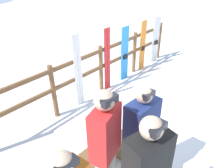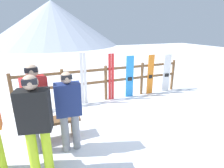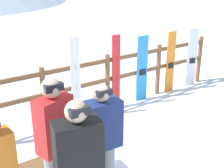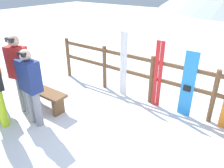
{
  "view_description": "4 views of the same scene",
  "coord_description": "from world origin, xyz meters",
  "px_view_note": "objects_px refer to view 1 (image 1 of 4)",
  "views": [
    {
      "loc": [
        -3.48,
        -1.33,
        2.94
      ],
      "look_at": [
        -0.86,
        0.91,
        0.96
      ],
      "focal_mm": 35.0,
      "sensor_mm": 36.0,
      "label": 1
    },
    {
      "loc": [
        -1.9,
        -3.29,
        2.37
      ],
      "look_at": [
        -0.14,
        1.1,
        0.85
      ],
      "focal_mm": 28.0,
      "sensor_mm": 36.0,
      "label": 2
    },
    {
      "loc": [
        -3.32,
        -3.01,
        2.96
      ],
      "look_at": [
        -0.44,
        1.21,
        0.92
      ],
      "focal_mm": 50.0,
      "sensor_mm": 36.0,
      "label": 3
    },
    {
      "loc": [
        1.99,
        -2.36,
        2.78
      ],
      "look_at": [
        -0.41,
        0.98,
        0.78
      ],
      "focal_mm": 35.0,
      "sensor_mm": 36.0,
      "label": 4
    }
  ],
  "objects_px": {
    "person_navy": "(141,132)",
    "ski_pair_red": "(107,60)",
    "snowboard_white": "(156,40)",
    "ski_pair_white": "(78,72)",
    "person_red": "(105,143)",
    "bench": "(98,158)",
    "snowboard_orange": "(143,46)",
    "snowboard_blue": "(125,54)"
  },
  "relations": [
    {
      "from": "person_red",
      "to": "person_navy",
      "type": "height_order",
      "value": "person_red"
    },
    {
      "from": "ski_pair_red",
      "to": "snowboard_white",
      "type": "distance_m",
      "value": 2.28
    },
    {
      "from": "ski_pair_red",
      "to": "snowboard_blue",
      "type": "relative_size",
      "value": 1.07
    },
    {
      "from": "person_red",
      "to": "snowboard_blue",
      "type": "relative_size",
      "value": 1.21
    },
    {
      "from": "bench",
      "to": "ski_pair_red",
      "type": "relative_size",
      "value": 0.78
    },
    {
      "from": "bench",
      "to": "ski_pair_red",
      "type": "xyz_separation_m",
      "value": [
        2.05,
        1.64,
        0.45
      ]
    },
    {
      "from": "snowboard_blue",
      "to": "snowboard_white",
      "type": "distance_m",
      "value": 1.58
    },
    {
      "from": "person_navy",
      "to": "snowboard_blue",
      "type": "bearing_deg",
      "value": 41.53
    },
    {
      "from": "person_red",
      "to": "snowboard_white",
      "type": "distance_m",
      "value": 4.98
    },
    {
      "from": "bench",
      "to": "snowboard_blue",
      "type": "xyz_separation_m",
      "value": [
        2.75,
        1.63,
        0.39
      ]
    },
    {
      "from": "person_red",
      "to": "snowboard_orange",
      "type": "height_order",
      "value": "person_red"
    },
    {
      "from": "person_navy",
      "to": "ski_pair_red",
      "type": "height_order",
      "value": "person_navy"
    },
    {
      "from": "ski_pair_white",
      "to": "ski_pair_red",
      "type": "height_order",
      "value": "ski_pair_white"
    },
    {
      "from": "snowboard_orange",
      "to": "snowboard_blue",
      "type": "bearing_deg",
      "value": 180.0
    },
    {
      "from": "ski_pair_red",
      "to": "snowboard_blue",
      "type": "xyz_separation_m",
      "value": [
        0.7,
        -0.0,
        -0.06
      ]
    },
    {
      "from": "snowboard_orange",
      "to": "person_navy",
      "type": "bearing_deg",
      "value": -146.83
    },
    {
      "from": "person_navy",
      "to": "ski_pair_white",
      "type": "bearing_deg",
      "value": 70.0
    },
    {
      "from": "person_red",
      "to": "ski_pair_red",
      "type": "distance_m",
      "value": 3.04
    },
    {
      "from": "ski_pair_white",
      "to": "snowboard_blue",
      "type": "height_order",
      "value": "ski_pair_white"
    },
    {
      "from": "ski_pair_white",
      "to": "snowboard_white",
      "type": "distance_m",
      "value": 3.22
    },
    {
      "from": "ski_pair_white",
      "to": "snowboard_white",
      "type": "relative_size",
      "value": 1.16
    },
    {
      "from": "person_navy",
      "to": "snowboard_blue",
      "type": "relative_size",
      "value": 1.1
    },
    {
      "from": "person_navy",
      "to": "snowboard_orange",
      "type": "relative_size",
      "value": 1.11
    },
    {
      "from": "bench",
      "to": "ski_pair_white",
      "type": "height_order",
      "value": "ski_pair_white"
    },
    {
      "from": "person_red",
      "to": "ski_pair_white",
      "type": "height_order",
      "value": "person_red"
    },
    {
      "from": "ski_pair_white",
      "to": "ski_pair_red",
      "type": "xyz_separation_m",
      "value": [
        0.94,
        0.0,
        -0.04
      ]
    },
    {
      "from": "bench",
      "to": "person_red",
      "type": "xyz_separation_m",
      "value": [
        -0.22,
        -0.36,
        0.7
      ]
    },
    {
      "from": "ski_pair_white",
      "to": "snowboard_blue",
      "type": "relative_size",
      "value": 1.13
    },
    {
      "from": "bench",
      "to": "person_navy",
      "type": "relative_size",
      "value": 0.76
    },
    {
      "from": "bench",
      "to": "person_red",
      "type": "distance_m",
      "value": 0.82
    },
    {
      "from": "ski_pair_red",
      "to": "snowboard_white",
      "type": "bearing_deg",
      "value": -0.09
    },
    {
      "from": "snowboard_orange",
      "to": "snowboard_white",
      "type": "distance_m",
      "value": 0.73
    },
    {
      "from": "ski_pair_red",
      "to": "person_navy",
      "type": "bearing_deg",
      "value": -128.73
    },
    {
      "from": "bench",
      "to": "snowboard_orange",
      "type": "height_order",
      "value": "snowboard_orange"
    },
    {
      "from": "ski_pair_white",
      "to": "ski_pair_red",
      "type": "relative_size",
      "value": 1.05
    },
    {
      "from": "person_navy",
      "to": "snowboard_blue",
      "type": "distance_m",
      "value": 3.23
    },
    {
      "from": "bench",
      "to": "person_navy",
      "type": "bearing_deg",
      "value": -56.28
    },
    {
      "from": "ski_pair_white",
      "to": "snowboard_white",
      "type": "bearing_deg",
      "value": -0.06
    },
    {
      "from": "person_navy",
      "to": "snowboard_white",
      "type": "height_order",
      "value": "person_navy"
    },
    {
      "from": "ski_pair_red",
      "to": "snowboard_blue",
      "type": "distance_m",
      "value": 0.7
    },
    {
      "from": "snowboard_blue",
      "to": "snowboard_white",
      "type": "height_order",
      "value": "snowboard_blue"
    },
    {
      "from": "person_red",
      "to": "ski_pair_red",
      "type": "height_order",
      "value": "person_red"
    }
  ]
}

